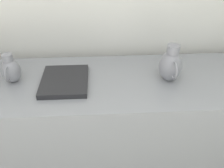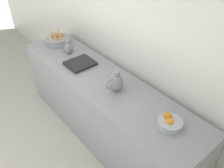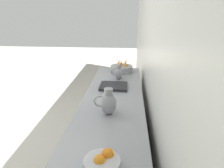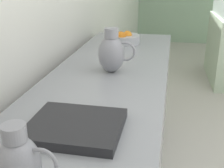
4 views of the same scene
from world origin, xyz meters
name	(u,v)px [view 2 (image 2 of 4)]	position (x,y,z in m)	size (l,w,h in m)	color
tile_wall_left	(167,36)	(-1.95, 0.72, 1.50)	(0.10, 9.53, 3.00)	white
prep_counter	(103,108)	(-1.51, 0.22, 0.46)	(0.66, 2.75, 0.91)	gray
vegetable_colander	(57,40)	(-1.56, -0.90, 0.97)	(0.34, 0.34, 0.23)	gray
orange_bowl	(169,122)	(-1.53, 1.19, 0.95)	(0.23, 0.23, 0.10)	#ADAFB5
metal_pitcher_tall	(116,82)	(-1.49, 0.49, 1.03)	(0.21, 0.15, 0.25)	gray
metal_pitcher_short	(68,48)	(-1.53, -0.54, 1.00)	(0.17, 0.12, 0.20)	gray
counter_sink_basin	(80,63)	(-1.49, -0.20, 0.93)	(0.34, 0.30, 0.04)	#232326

